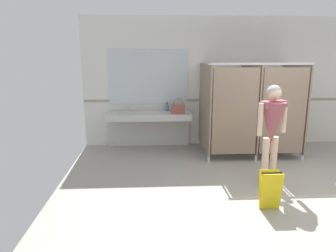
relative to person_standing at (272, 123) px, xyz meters
name	(u,v)px	position (x,y,z in m)	size (l,w,h in m)	color
ground_plane	(304,197)	(0.43, -0.40, -1.09)	(7.75, 6.25, 0.10)	#9E998E
wall_back	(252,82)	(0.43, 2.48, 0.42)	(7.75, 0.12, 2.91)	silver
wall_back_tile_band	(251,100)	(0.43, 2.42, 0.01)	(7.75, 0.01, 0.06)	#9E937F
vanity_counter	(149,121)	(-1.97, 2.19, -0.42)	(1.87, 0.60, 0.94)	silver
mirror_panel	(148,77)	(-1.97, 2.41, 0.56)	(1.77, 0.02, 1.23)	silver
bathroom_stalls	(252,108)	(0.18, 1.55, -0.02)	(1.97, 1.33, 1.94)	#84705B
person_standing	(272,123)	(0.00, 0.00, 0.00)	(0.54, 0.52, 1.64)	beige
handbag	(178,109)	(-1.32, 1.95, -0.10)	(0.30, 0.11, 0.34)	#934C42
soap_dispenser	(167,107)	(-1.55, 2.28, -0.12)	(0.07, 0.07, 0.20)	teal
wet_floor_sign	(271,190)	(-0.28, -0.82, -0.75)	(0.28, 0.19, 0.55)	yellow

